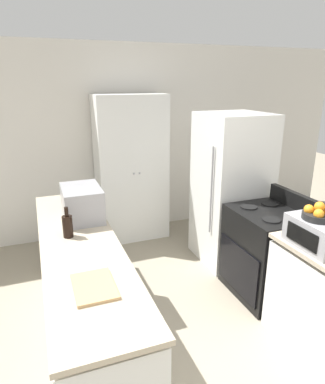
% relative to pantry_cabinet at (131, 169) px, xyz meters
% --- Properties ---
extents(wall_back, '(7.00, 0.06, 2.60)m').
position_rel_pantry_cabinet_xyz_m(wall_back, '(-0.04, 0.29, 0.32)').
color(wall_back, silver).
rests_on(wall_back, ground_plane).
extents(counter_left, '(0.60, 2.54, 0.90)m').
position_rel_pantry_cabinet_xyz_m(counter_left, '(-0.94, -1.82, -0.54)').
color(counter_left, silver).
rests_on(counter_left, ground_plane).
extents(pantry_cabinet, '(0.93, 0.51, 1.96)m').
position_rel_pantry_cabinet_xyz_m(pantry_cabinet, '(0.00, 0.00, 0.00)').
color(pantry_cabinet, white).
rests_on(pantry_cabinet, ground_plane).
extents(stove, '(0.66, 0.75, 1.06)m').
position_rel_pantry_cabinet_xyz_m(stove, '(0.89, -1.82, -0.52)').
color(stove, black).
rests_on(stove, ground_plane).
extents(refrigerator, '(0.75, 0.76, 1.78)m').
position_rel_pantry_cabinet_xyz_m(refrigerator, '(0.93, -1.03, -0.09)').
color(refrigerator, white).
rests_on(refrigerator, ground_plane).
extents(microwave, '(0.35, 0.48, 0.30)m').
position_rel_pantry_cabinet_xyz_m(microwave, '(-0.84, -1.34, 0.07)').
color(microwave, '#939399').
rests_on(microwave, counter_left).
extents(wine_bottle, '(0.08, 0.08, 0.26)m').
position_rel_pantry_cabinet_xyz_m(wine_bottle, '(-1.01, -1.70, 0.02)').
color(wine_bottle, black).
rests_on(wine_bottle, counter_left).
extents(toaster_oven, '(0.30, 0.44, 0.22)m').
position_rel_pantry_cabinet_xyz_m(toaster_oven, '(0.75, -2.55, 0.03)').
color(toaster_oven, '#939399').
rests_on(toaster_oven, counter_right).
extents(fruit_bowl, '(0.23, 0.23, 0.14)m').
position_rel_pantry_cabinet_xyz_m(fruit_bowl, '(0.75, -2.54, 0.19)').
color(fruit_bowl, black).
rests_on(fruit_bowl, toaster_oven).
extents(cutting_board, '(0.25, 0.36, 0.02)m').
position_rel_pantry_cabinet_xyz_m(cutting_board, '(-0.94, -2.50, -0.07)').
color(cutting_board, tan).
rests_on(cutting_board, counter_left).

